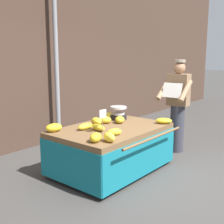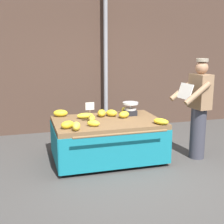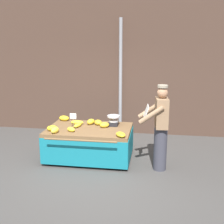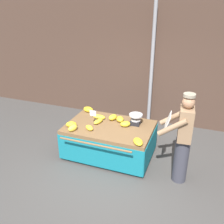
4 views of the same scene
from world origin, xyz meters
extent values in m
plane|color=#423F3D|center=(0.00, 0.00, 0.00)|extent=(60.00, 60.00, 0.00)
cube|color=#473328|center=(0.00, 2.96, 1.99)|extent=(16.00, 0.24, 3.98)
cylinder|color=gray|center=(0.12, 2.65, 1.56)|extent=(0.09, 0.09, 3.12)
cube|color=brown|center=(-0.32, 0.87, 0.66)|extent=(1.79, 1.18, 0.08)
cylinder|color=black|center=(-1.14, 0.87, 0.33)|extent=(0.05, 0.66, 0.66)
cylinder|color=#B7B7BC|center=(-1.17, 0.87, 0.33)|extent=(0.01, 0.12, 0.12)
cylinder|color=black|center=(0.49, 0.87, 0.33)|extent=(0.05, 0.66, 0.66)
cylinder|color=#B7B7BC|center=(0.52, 0.87, 0.33)|extent=(0.01, 0.12, 0.12)
cylinder|color=#4C4742|center=(-0.32, 1.38, 0.31)|extent=(0.05, 0.05, 0.62)
cube|color=#147284|center=(-0.32, 0.27, 0.34)|extent=(1.79, 0.02, 0.56)
cube|color=#147284|center=(-0.32, 1.46, 0.34)|extent=(1.79, 0.02, 0.56)
cube|color=#147284|center=(-1.22, 0.87, 0.34)|extent=(0.02, 1.18, 0.56)
cube|color=#147284|center=(0.57, 0.87, 0.34)|extent=(0.02, 1.18, 0.56)
cylinder|color=brown|center=(-0.32, 0.09, 0.68)|extent=(1.43, 0.04, 0.04)
cube|color=black|center=(0.17, 1.11, 0.74)|extent=(0.20, 0.20, 0.09)
cylinder|color=#B7B7BC|center=(0.17, 1.11, 0.84)|extent=(0.02, 0.02, 0.11)
cylinder|color=#B7B7BC|center=(0.17, 1.11, 0.92)|extent=(0.28, 0.28, 0.03)
cylinder|color=#B7B7BC|center=(0.17, 1.11, 0.81)|extent=(0.21, 0.21, 0.03)
cylinder|color=#997A51|center=(-0.64, 0.76, 0.81)|extent=(0.01, 0.01, 0.22)
cube|color=white|center=(-0.64, 0.76, 0.98)|extent=(0.14, 0.01, 0.12)
ellipsoid|color=gold|center=(-1.05, 1.35, 0.76)|extent=(0.28, 0.22, 0.12)
ellipsoid|color=yellow|center=(-0.59, 0.89, 0.74)|extent=(0.17, 0.29, 0.09)
ellipsoid|color=yellow|center=(-0.64, 0.55, 0.75)|extent=(0.23, 0.21, 0.09)
ellipsoid|color=gold|center=(-0.01, 0.95, 0.76)|extent=(0.26, 0.24, 0.11)
ellipsoid|color=yellow|center=(-0.93, 0.40, 0.76)|extent=(0.17, 0.24, 0.13)
ellipsoid|color=gold|center=(-1.04, 0.53, 0.76)|extent=(0.25, 0.22, 0.12)
ellipsoid|color=gold|center=(-0.18, 1.12, 0.76)|extent=(0.25, 0.26, 0.12)
ellipsoid|color=gold|center=(0.42, 0.37, 0.74)|extent=(0.28, 0.31, 0.09)
ellipsoid|color=gold|center=(-0.35, 1.15, 0.76)|extent=(0.21, 0.26, 0.12)
ellipsoid|color=yellow|center=(0.12, 1.28, 0.76)|extent=(0.12, 0.21, 0.12)
ellipsoid|color=yellow|center=(-0.66, 1.09, 0.75)|extent=(0.29, 0.13, 0.10)
cylinder|color=#383842|center=(1.20, 0.53, 0.44)|extent=(0.26, 0.26, 0.88)
cube|color=#8C6B4C|center=(1.20, 0.53, 1.17)|extent=(0.26, 0.40, 0.58)
sphere|color=#9E7051|center=(1.20, 0.53, 1.56)|extent=(0.21, 0.21, 0.21)
cylinder|color=gray|center=(1.20, 0.53, 1.69)|extent=(0.20, 0.20, 0.05)
cylinder|color=#8C6B4C|center=(1.01, 0.30, 1.18)|extent=(0.48, 0.13, 0.37)
cylinder|color=#8C6B4C|center=(0.97, 0.71, 1.18)|extent=(0.48, 0.13, 0.37)
cube|color=silver|center=(0.90, 0.50, 1.19)|extent=(0.12, 0.35, 0.25)
camera|label=1|loc=(-3.75, -1.98, 1.81)|focal=47.68mm
camera|label=2|loc=(-1.64, -3.97, 1.96)|focal=49.39mm
camera|label=3|loc=(1.08, -4.92, 2.49)|focal=45.94mm
camera|label=4|loc=(1.35, -3.44, 3.08)|focal=39.88mm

